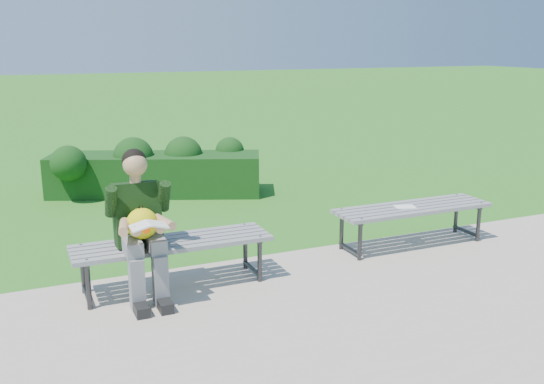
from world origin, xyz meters
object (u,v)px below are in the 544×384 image
(bench_right, at_px, (412,211))
(paper_sheet, at_px, (405,207))
(seated_boy, at_px, (140,222))
(hedge, at_px, (154,169))
(bench_left, at_px, (173,246))

(bench_right, distance_m, paper_sheet, 0.12)
(paper_sheet, bearing_deg, seated_boy, -175.74)
(hedge, height_order, paper_sheet, hedge)
(bench_left, xyz_separation_m, paper_sheet, (2.63, 0.12, 0.06))
(bench_left, bearing_deg, paper_sheet, 2.59)
(hedge, relative_size, seated_boy, 2.41)
(hedge, bearing_deg, bench_left, -100.06)
(bench_left, xyz_separation_m, bench_right, (2.73, 0.12, 0.00))
(bench_left, bearing_deg, hedge, 79.94)
(paper_sheet, bearing_deg, bench_left, -177.41)
(bench_right, xyz_separation_m, seated_boy, (-3.03, -0.22, 0.30))
(bench_right, relative_size, seated_boy, 1.37)
(hedge, xyz_separation_m, seated_boy, (-0.95, -3.74, 0.33))
(paper_sheet, bearing_deg, hedge, 119.34)
(bench_left, height_order, seated_boy, seated_boy)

